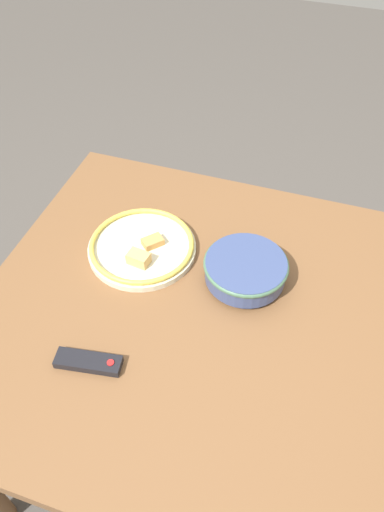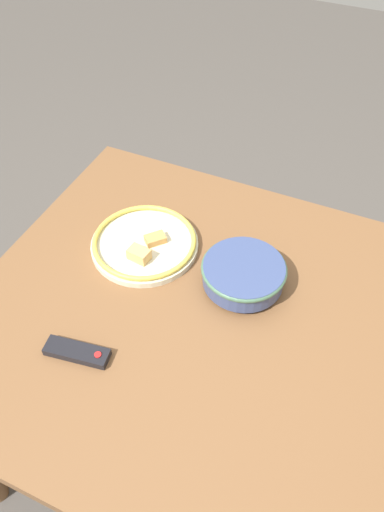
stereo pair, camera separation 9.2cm
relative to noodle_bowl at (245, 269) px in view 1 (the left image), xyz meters
name	(u,v)px [view 1 (the left image)]	position (x,y,z in m)	size (l,w,h in m)	color
ground_plane	(197,429)	(0.08, 0.13, -0.74)	(8.00, 8.00, 0.00)	#4C4742
dining_table	(199,329)	(0.08, 0.13, -0.12)	(1.11, 1.04, 0.70)	brown
noodle_bowl	(245,269)	(0.00, 0.00, 0.00)	(0.22, 0.22, 0.07)	#384775
food_plate	(142,247)	(0.29, -0.01, -0.03)	(0.30, 0.30, 0.05)	beige
tv_remote	(89,362)	(0.28, 0.36, -0.03)	(0.16, 0.07, 0.02)	black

